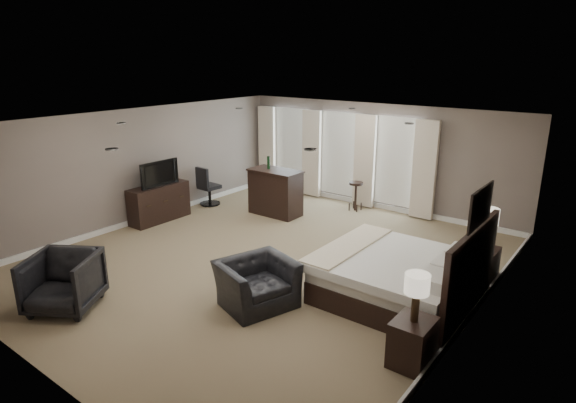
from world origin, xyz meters
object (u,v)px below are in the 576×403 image
Objects in this scene: lamp_far at (487,229)px; bar_counter at (275,192)px; armchair_near at (256,276)px; bar_stool_left at (260,184)px; nightstand_near at (412,342)px; bar_stool_right at (356,196)px; bed at (398,257)px; nightstand_far at (482,265)px; dresser at (159,203)px; lamp_near at (416,298)px; tv at (158,183)px; armchair_far at (63,280)px; desk_chair at (209,186)px.

lamp_far is 0.55× the size of bar_counter.
bar_stool_left is at bearing 58.35° from armchair_near.
nightstand_near is 2.97m from lamp_far.
bar_stool_right is at bearing 15.14° from bar_stool_left.
bed is 1.75m from nightstand_near.
bed is 3.75× the size of nightstand_far.
lamp_far is 7.06m from dresser.
bar_counter is at bearing 46.82° from dresser.
bar_stool_left is (-6.17, 4.35, -0.50)m from lamp_near.
tv is 4.76m from bar_stool_right.
lamp_far is (0.89, 1.45, 0.24)m from bed.
lamp_near is at bearing -10.51° from armchair_far.
lamp_near is at bearing -90.00° from nightstand_far.
bed is at bearing -29.26° from armchair_near.
armchair_near is at bearing -137.75° from bed.
lamp_near is at bearing -53.91° from bar_stool_right.
tv is 0.93× the size of armchair_near.
armchair_near is 1.51× the size of bar_stool_right.
desk_chair reaches higher than nightstand_near.
tv is at bearing -133.57° from bar_stool_right.
nightstand_far is 0.96× the size of lamp_near.
dresser is at bearing -133.18° from bar_counter.
nightstand_far is 0.65m from lamp_far.
bar_stool_right is (-3.66, 2.13, 0.06)m from nightstand_far.
dresser is (-6.92, 1.60, -0.50)m from lamp_near.
bar_stool_right is at bearing 149.88° from lamp_far.
dresser is 4.11m from armchair_far.
armchair_far is 1.15× the size of bar_stool_left.
dresser is (-6.92, -1.30, 0.12)m from nightstand_far.
lamp_near is 7.60m from desk_chair.
armchair_near is at bearing -179.31° from lamp_near.
armchair_near is 5.19m from bar_stool_right.
lamp_far is 0.65× the size of armchair_near.
armchair_near is 4.42m from bar_counter.
lamp_far reaches higher than nightstand_far.
armchair_near is 5.70m from bar_stool_left.
dresser is 2.01× the size of bar_stool_right.
lamp_near is 0.61× the size of desk_chair.
nightstand_far is at bearing -177.56° from desk_chair.
lamp_near is 0.43× the size of dresser.
nightstand_near is at bearing -53.91° from bar_stool_right.
armchair_near is at bearing -20.36° from dresser.
lamp_far reaches higher than dresser.
armchair_far reaches higher than bar_stool_right.
nightstand_near is at bearing -35.14° from bar_stool_left.
nightstand_far is 0.84× the size of lamp_far.
bed reaches higher than armchair_near.
nightstand_far is (0.00, 2.90, -0.01)m from nightstand_near.
bar_stool_left is at bearing 70.60° from armchair_far.
tv is 4.13m from armchair_far.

